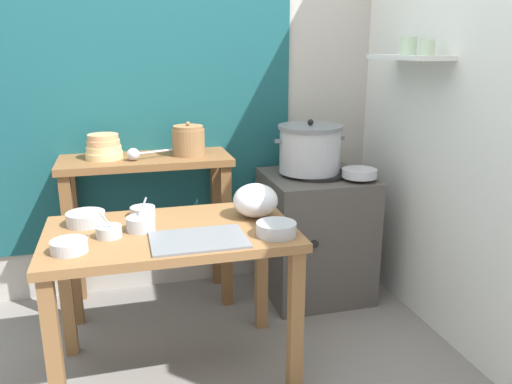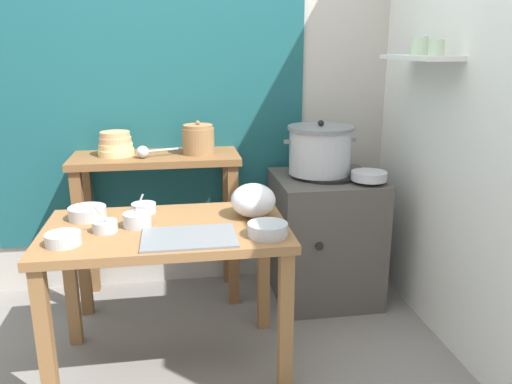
% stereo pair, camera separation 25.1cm
% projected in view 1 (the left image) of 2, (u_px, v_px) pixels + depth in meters
% --- Properties ---
extents(ground_plane, '(9.00, 9.00, 0.00)m').
position_uv_depth(ground_plane, '(192.00, 378.00, 2.42)').
color(ground_plane, gray).
extents(wall_back, '(4.40, 0.12, 2.60)m').
position_uv_depth(wall_back, '(173.00, 81.00, 3.10)').
color(wall_back, '#B2ADA3').
rests_on(wall_back, ground).
extents(wall_right, '(0.30, 3.20, 2.60)m').
position_uv_depth(wall_right, '(453.00, 88.00, 2.59)').
color(wall_right, silver).
rests_on(wall_right, ground).
extents(prep_table, '(1.10, 0.66, 0.72)m').
position_uv_depth(prep_table, '(172.00, 252.00, 2.32)').
color(prep_table, olive).
rests_on(prep_table, ground).
extents(back_shelf_table, '(0.96, 0.40, 0.90)m').
position_uv_depth(back_shelf_table, '(148.00, 194.00, 2.97)').
color(back_shelf_table, brown).
rests_on(back_shelf_table, ground).
extents(stove_block, '(0.60, 0.61, 0.78)m').
position_uv_depth(stove_block, '(314.00, 234.00, 3.18)').
color(stove_block, '#4C4742').
rests_on(stove_block, ground).
extents(steamer_pot, '(0.43, 0.38, 0.32)m').
position_uv_depth(steamer_pot, '(310.00, 149.00, 3.04)').
color(steamer_pot, '#B7BABF').
rests_on(steamer_pot, stove_block).
extents(clay_pot, '(0.19, 0.19, 0.19)m').
position_uv_depth(clay_pot, '(188.00, 141.00, 2.95)').
color(clay_pot, olive).
rests_on(clay_pot, back_shelf_table).
extents(bowl_stack_enamel, '(0.20, 0.20, 0.14)m').
position_uv_depth(bowl_stack_enamel, '(104.00, 147.00, 2.86)').
color(bowl_stack_enamel, '#E5C684').
rests_on(bowl_stack_enamel, back_shelf_table).
extents(ladle, '(0.29, 0.13, 0.07)m').
position_uv_depth(ladle, '(136.00, 154.00, 2.82)').
color(ladle, '#B7BABF').
rests_on(ladle, back_shelf_table).
extents(serving_tray, '(0.40, 0.28, 0.01)m').
position_uv_depth(serving_tray, '(198.00, 240.00, 2.15)').
color(serving_tray, slate).
rests_on(serving_tray, prep_table).
extents(plastic_bag, '(0.21, 0.21, 0.16)m').
position_uv_depth(plastic_bag, '(255.00, 200.00, 2.44)').
color(plastic_bag, white).
rests_on(plastic_bag, prep_table).
extents(wide_pan, '(0.20, 0.20, 0.05)m').
position_uv_depth(wide_pan, '(359.00, 173.00, 2.95)').
color(wide_pan, '#B7BABF').
rests_on(wide_pan, stove_block).
extents(prep_bowl_0, '(0.11, 0.11, 0.13)m').
position_uv_depth(prep_bowl_0, '(109.00, 231.00, 2.19)').
color(prep_bowl_0, '#B7BABF').
rests_on(prep_bowl_0, prep_table).
extents(prep_bowl_1, '(0.13, 0.13, 0.15)m').
position_uv_depth(prep_bowl_1, '(141.00, 223.00, 2.26)').
color(prep_bowl_1, '#B7BABF').
rests_on(prep_bowl_1, prep_table).
extents(prep_bowl_2, '(0.15, 0.15, 0.05)m').
position_uv_depth(prep_bowl_2, '(69.00, 246.00, 2.03)').
color(prep_bowl_2, '#B7BABF').
rests_on(prep_bowl_2, prep_table).
extents(prep_bowl_3, '(0.17, 0.17, 0.06)m').
position_uv_depth(prep_bowl_3, '(86.00, 218.00, 2.34)').
color(prep_bowl_3, '#B7BABF').
rests_on(prep_bowl_3, prep_table).
extents(prep_bowl_4, '(0.17, 0.17, 0.06)m').
position_uv_depth(prep_bowl_4, '(276.00, 228.00, 2.21)').
color(prep_bowl_4, '#B7BABF').
rests_on(prep_bowl_4, prep_table).
extents(prep_bowl_5, '(0.12, 0.12, 0.05)m').
position_uv_depth(prep_bowl_5, '(143.00, 211.00, 2.46)').
color(prep_bowl_5, '#B7BABF').
rests_on(prep_bowl_5, prep_table).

